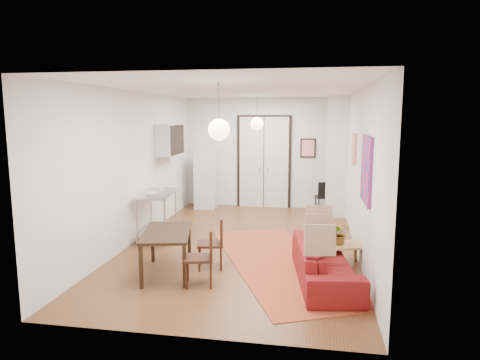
% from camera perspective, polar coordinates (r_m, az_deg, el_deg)
% --- Properties ---
extents(floor, '(7.00, 7.00, 0.00)m').
position_cam_1_polar(floor, '(8.26, 0.35, -8.60)').
color(floor, brown).
rests_on(floor, ground).
extents(ceiling, '(4.20, 7.00, 0.02)m').
position_cam_1_polar(ceiling, '(7.90, 0.37, 11.93)').
color(ceiling, white).
rests_on(ceiling, wall_back).
extents(wall_back, '(4.20, 0.02, 2.90)m').
position_cam_1_polar(wall_back, '(11.40, 3.24, 3.61)').
color(wall_back, silver).
rests_on(wall_back, floor).
extents(wall_front, '(4.20, 0.02, 2.90)m').
position_cam_1_polar(wall_front, '(4.58, -6.83, -4.00)').
color(wall_front, silver).
rests_on(wall_front, floor).
extents(wall_left, '(0.02, 7.00, 2.90)m').
position_cam_1_polar(wall_left, '(8.54, -13.68, 1.69)').
color(wall_left, silver).
rests_on(wall_left, floor).
extents(wall_right, '(0.02, 7.00, 2.90)m').
position_cam_1_polar(wall_right, '(7.89, 15.59, 1.06)').
color(wall_right, silver).
rests_on(wall_right, floor).
extents(double_doors, '(1.44, 0.06, 2.50)m').
position_cam_1_polar(double_doors, '(11.38, 3.20, 2.34)').
color(double_doors, silver).
rests_on(double_doors, wall_back).
extents(stub_partition, '(0.50, 0.10, 2.90)m').
position_cam_1_polar(stub_partition, '(10.39, 12.83, 2.92)').
color(stub_partition, silver).
rests_on(stub_partition, floor).
extents(wall_cabinet, '(0.35, 1.00, 0.70)m').
position_cam_1_polar(wall_cabinet, '(9.83, -9.33, 5.34)').
color(wall_cabinet, silver).
rests_on(wall_cabinet, wall_left).
extents(painting_popart, '(0.05, 1.00, 1.00)m').
position_cam_1_polar(painting_popart, '(6.63, 16.51, 1.37)').
color(painting_popart, red).
rests_on(painting_popart, wall_right).
extents(painting_abstract, '(0.05, 0.50, 0.60)m').
position_cam_1_polar(painting_abstract, '(8.64, 15.00, 4.05)').
color(painting_abstract, beige).
rests_on(painting_abstract, wall_right).
extents(poster_back, '(0.40, 0.03, 0.50)m').
position_cam_1_polar(poster_back, '(11.28, 9.06, 4.23)').
color(poster_back, red).
rests_on(poster_back, wall_back).
extents(print_left, '(0.03, 0.44, 0.54)m').
position_cam_1_polar(print_left, '(10.35, -9.23, 5.78)').
color(print_left, '#975E3F').
rests_on(print_left, wall_left).
extents(pendant_back, '(0.30, 0.30, 0.80)m').
position_cam_1_polar(pendant_back, '(9.87, 2.28, 7.50)').
color(pendant_back, white).
rests_on(pendant_back, ceiling).
extents(pendant_front, '(0.30, 0.30, 0.80)m').
position_cam_1_polar(pendant_front, '(5.93, -2.82, 6.73)').
color(pendant_front, white).
rests_on(pendant_front, ceiling).
extents(kilim_rug, '(3.00, 4.33, 0.01)m').
position_cam_1_polar(kilim_rug, '(7.33, 5.24, -10.87)').
color(kilim_rug, '#B9572E').
rests_on(kilim_rug, floor).
extents(sofa, '(1.06, 2.11, 0.59)m').
position_cam_1_polar(sofa, '(6.54, 11.29, -10.75)').
color(sofa, maroon).
rests_on(sofa, floor).
extents(coffee_table, '(0.92, 0.68, 0.36)m').
position_cam_1_polar(coffee_table, '(7.25, 13.07, -8.69)').
color(coffee_table, tan).
rests_on(coffee_table, floor).
extents(potted_plant, '(0.36, 0.39, 0.36)m').
position_cam_1_polar(potted_plant, '(7.19, 13.19, -6.97)').
color(potted_plant, '#38612C').
rests_on(potted_plant, coffee_table).
extents(kitchen_counter, '(0.77, 1.29, 0.93)m').
position_cam_1_polar(kitchen_counter, '(8.68, -10.99, -3.76)').
color(kitchen_counter, '#AAACAF').
rests_on(kitchen_counter, floor).
extents(bowl, '(0.27, 0.27, 0.05)m').
position_cam_1_polar(bowl, '(8.34, -11.78, -1.82)').
color(bowl, silver).
rests_on(bowl, kitchen_counter).
extents(soap_bottle, '(0.11, 0.11, 0.19)m').
position_cam_1_polar(soap_bottle, '(8.83, -10.49, -0.74)').
color(soap_bottle, teal).
rests_on(soap_bottle, kitchen_counter).
extents(fridge, '(0.56, 0.56, 1.50)m').
position_cam_1_polar(fridge, '(11.30, -4.63, -0.03)').
color(fridge, silver).
rests_on(fridge, floor).
extents(dining_table, '(0.96, 1.35, 0.68)m').
position_cam_1_polar(dining_table, '(6.74, -9.73, -7.37)').
color(dining_table, black).
rests_on(dining_table, floor).
extents(dining_chair_near, '(0.48, 0.61, 0.84)m').
position_cam_1_polar(dining_chair_near, '(7.01, -3.85, -7.67)').
color(dining_chair_near, '#371B11').
rests_on(dining_chair_near, floor).
extents(dining_chair_far, '(0.48, 0.61, 0.84)m').
position_cam_1_polar(dining_chair_far, '(6.36, -5.35, -9.40)').
color(dining_chair_far, '#371B11').
rests_on(dining_chair_far, floor).
extents(black_side_chair, '(0.44, 0.45, 0.79)m').
position_cam_1_polar(black_side_chair, '(11.16, 11.02, -1.79)').
color(black_side_chair, black).
rests_on(black_side_chair, floor).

